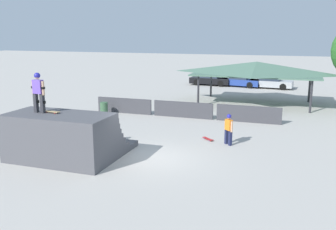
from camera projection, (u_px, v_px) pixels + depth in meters
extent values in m
plane|color=#ADA8A0|center=(150.00, 158.00, 16.75)|extent=(160.00, 160.00, 0.00)
cube|color=#4C4C51|center=(74.00, 151.00, 17.41)|extent=(4.62, 4.30, 0.26)
cube|color=#4C4C51|center=(68.00, 149.00, 16.89)|extent=(4.62, 3.28, 0.26)
cube|color=#4C4C51|center=(65.00, 144.00, 16.66)|extent=(4.62, 2.91, 0.26)
cube|color=#4C4C51|center=(63.00, 139.00, 16.49)|extent=(4.62, 2.66, 0.26)
cube|color=#4C4C51|center=(61.00, 134.00, 16.35)|extent=(4.62, 2.48, 0.26)
cube|color=#4C4C51|center=(60.00, 129.00, 16.23)|extent=(4.62, 2.36, 0.26)
cube|color=#4C4C51|center=(59.00, 123.00, 16.13)|extent=(4.62, 2.27, 0.26)
cube|color=#4C4C51|center=(58.00, 117.00, 16.05)|extent=(4.62, 2.22, 0.26)
cylinder|color=silver|center=(73.00, 110.00, 17.04)|extent=(4.53, 0.07, 0.07)
cube|color=#2D2D33|center=(42.00, 103.00, 16.16)|extent=(0.17, 0.17, 0.84)
cube|color=black|center=(43.00, 102.00, 16.18)|extent=(0.21, 0.16, 0.12)
cube|color=#2D2D33|center=(36.00, 103.00, 16.31)|extent=(0.17, 0.17, 0.84)
cube|color=black|center=(36.00, 102.00, 16.33)|extent=(0.21, 0.16, 0.12)
cube|color=#6B4CB7|center=(38.00, 87.00, 16.08)|extent=(0.48, 0.27, 0.60)
cylinder|color=tan|center=(43.00, 88.00, 15.97)|extent=(0.12, 0.12, 0.60)
cylinder|color=black|center=(43.00, 88.00, 15.97)|extent=(0.18, 0.18, 0.09)
cylinder|color=tan|center=(33.00, 87.00, 16.20)|extent=(0.12, 0.12, 0.60)
cylinder|color=black|center=(33.00, 87.00, 16.20)|extent=(0.18, 0.18, 0.09)
sphere|color=tan|center=(37.00, 76.00, 15.98)|extent=(0.23, 0.23, 0.23)
sphere|color=#232399|center=(37.00, 76.00, 15.97)|extent=(0.26, 0.26, 0.26)
cylinder|color=red|center=(57.00, 113.00, 16.22)|extent=(0.06, 0.04, 0.05)
cylinder|color=red|center=(55.00, 113.00, 16.09)|extent=(0.06, 0.04, 0.05)
cylinder|color=red|center=(49.00, 111.00, 16.43)|extent=(0.06, 0.04, 0.05)
cylinder|color=red|center=(47.00, 112.00, 16.31)|extent=(0.06, 0.04, 0.05)
cube|color=tan|center=(52.00, 112.00, 16.26)|extent=(0.80, 0.31, 0.02)
cube|color=tan|center=(58.00, 112.00, 16.09)|extent=(0.12, 0.21, 0.02)
cube|color=#1E2347|center=(226.00, 137.00, 18.88)|extent=(0.20, 0.20, 0.76)
cube|color=#1E2347|center=(230.00, 138.00, 18.59)|extent=(0.20, 0.20, 0.76)
cube|color=orange|center=(229.00, 125.00, 18.59)|extent=(0.43, 0.43, 0.54)
cylinder|color=tan|center=(226.00, 125.00, 18.82)|extent=(0.14, 0.14, 0.54)
cylinder|color=tan|center=(232.00, 127.00, 18.38)|extent=(0.14, 0.14, 0.54)
sphere|color=tan|center=(229.00, 117.00, 18.50)|extent=(0.21, 0.21, 0.21)
sphere|color=#232399|center=(229.00, 116.00, 18.50)|extent=(0.23, 0.23, 0.23)
cylinder|color=blue|center=(211.00, 140.00, 19.47)|extent=(0.06, 0.06, 0.05)
cylinder|color=blue|center=(209.00, 141.00, 19.40)|extent=(0.06, 0.06, 0.05)
cylinder|color=blue|center=(206.00, 138.00, 19.89)|extent=(0.06, 0.06, 0.05)
cylinder|color=blue|center=(204.00, 138.00, 19.82)|extent=(0.06, 0.06, 0.05)
cube|color=#B22323|center=(208.00, 139.00, 19.64)|extent=(0.71, 0.68, 0.02)
cube|color=#B22323|center=(212.00, 140.00, 19.32)|extent=(0.20, 0.21, 0.02)
cube|color=#3D3D42|center=(124.00, 106.00, 26.05)|extent=(4.02, 0.12, 1.05)
cube|color=#3D3D42|center=(183.00, 110.00, 24.70)|extent=(4.02, 0.12, 1.05)
cube|color=#3D3D42|center=(249.00, 114.00, 23.34)|extent=(4.02, 0.12, 1.05)
cylinder|color=#2D2D33|center=(198.00, 91.00, 28.52)|extent=(0.16, 0.16, 2.30)
cylinder|color=#2D2D33|center=(311.00, 97.00, 25.96)|extent=(0.16, 0.16, 2.30)
cylinder|color=#2D2D33|center=(211.00, 83.00, 32.65)|extent=(0.16, 0.16, 2.30)
cylinder|color=#2D2D33|center=(309.00, 88.00, 30.09)|extent=(0.16, 0.16, 2.30)
cube|color=#4C705B|center=(256.00, 74.00, 29.05)|extent=(9.50, 5.25, 0.10)
pyramid|color=#4C705B|center=(256.00, 68.00, 28.94)|extent=(9.31, 5.15, 0.91)
cylinder|color=#385B3D|center=(104.00, 108.00, 25.61)|extent=(0.52, 0.52, 0.85)
cube|color=black|center=(210.00, 81.00, 39.88)|extent=(4.36, 1.91, 0.62)
cube|color=#283342|center=(210.00, 75.00, 39.80)|extent=(2.06, 1.51, 0.46)
cube|color=black|center=(210.00, 73.00, 39.75)|extent=(1.97, 1.47, 0.04)
cylinder|color=black|center=(224.00, 82.00, 40.10)|extent=(0.65, 0.24, 0.64)
cylinder|color=black|center=(221.00, 84.00, 38.75)|extent=(0.65, 0.24, 0.64)
cylinder|color=black|center=(201.00, 81.00, 41.07)|extent=(0.65, 0.24, 0.64)
cylinder|color=black|center=(197.00, 82.00, 39.73)|extent=(0.65, 0.24, 0.64)
cube|color=navy|center=(240.00, 82.00, 38.81)|extent=(4.49, 2.39, 0.62)
cube|color=#283342|center=(239.00, 77.00, 38.75)|extent=(2.19, 1.71, 0.46)
cube|color=navy|center=(239.00, 74.00, 38.70)|extent=(2.10, 1.66, 0.04)
cylinder|color=black|center=(254.00, 83.00, 38.85)|extent=(0.67, 0.31, 0.64)
cylinder|color=black|center=(250.00, 85.00, 37.59)|extent=(0.67, 0.31, 0.64)
cylinder|color=black|center=(230.00, 82.00, 40.10)|extent=(0.67, 0.31, 0.64)
cylinder|color=black|center=(225.00, 83.00, 38.84)|extent=(0.67, 0.31, 0.64)
cube|color=#A8AAAF|center=(271.00, 83.00, 37.63)|extent=(4.35, 2.11, 0.62)
cube|color=#283342|center=(270.00, 78.00, 37.56)|extent=(2.07, 1.63, 0.46)
cube|color=#A8AAAF|center=(270.00, 76.00, 37.51)|extent=(1.98, 1.59, 0.04)
cylinder|color=black|center=(285.00, 85.00, 37.87)|extent=(0.66, 0.26, 0.64)
cylinder|color=black|center=(283.00, 87.00, 36.44)|extent=(0.66, 0.26, 0.64)
cylinder|color=black|center=(259.00, 83.00, 38.89)|extent=(0.66, 0.26, 0.64)
cylinder|color=black|center=(256.00, 85.00, 37.47)|extent=(0.66, 0.26, 0.64)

